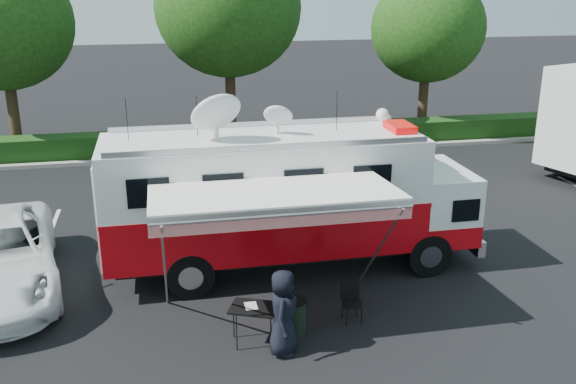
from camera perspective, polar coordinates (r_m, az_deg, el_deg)
The scene contains 9 objects.
ground_plane at distance 16.77m, azimuth 0.35°, elevation -6.70°, with size 120.00×120.00×0.00m, color black.
back_border at distance 28.15m, azimuth -2.88°, elevation 14.19°, with size 60.00×6.14×8.87m.
stall_lines at distance 19.40m, azimuth -2.94°, elevation -3.09°, with size 24.12×5.50×0.01m.
command_truck at distance 16.03m, azimuth 0.07°, elevation -0.50°, with size 9.35×2.57×4.49m.
awning at distance 13.08m, azimuth -1.15°, elevation -0.50°, with size 5.10×2.64×3.08m.
person at distance 13.30m, azimuth -0.41°, elevation -14.04°, with size 0.88×0.57×1.80m, color black.
folding_table at distance 13.26m, azimuth -3.06°, elevation -10.33°, with size 1.14×0.99×0.81m.
folding_chair at distance 14.26m, azimuth 5.62°, elevation -9.31°, with size 0.54×0.57×0.88m.
trash_bin at distance 13.74m, azimuth 0.60°, elevation -10.97°, with size 0.52×0.52×0.77m.
Camera 1 is at (-3.14, -14.83, 7.18)m, focal length 40.00 mm.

